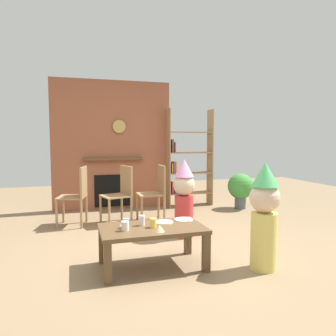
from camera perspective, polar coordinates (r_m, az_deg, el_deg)
name	(u,v)px	position (r m, az deg, el deg)	size (l,w,h in m)	color
ground_plane	(166,251)	(3.95, -0.42, -14.37)	(12.00, 12.00, 0.00)	#846B4C
brick_fireplace_feature	(112,146)	(6.22, -9.81, 3.89)	(2.20, 0.28, 2.40)	#935138
bookshelf	(186,162)	(6.37, 3.24, 1.06)	(0.90, 0.28, 1.90)	#9E7A51
coffee_table	(152,233)	(3.38, -2.78, -11.39)	(1.06, 0.62, 0.42)	brown
paper_cup_near_left	(153,223)	(3.33, -2.63, -9.63)	(0.07, 0.07, 0.09)	#F2CC4C
paper_cup_near_right	(126,223)	(3.34, -7.41, -9.63)	(0.06, 0.06, 0.09)	#669EE0
paper_cup_center	(142,220)	(3.41, -4.62, -9.19)	(0.06, 0.06, 0.11)	silver
paper_cup_far_left	(125,226)	(3.24, -7.57, -10.10)	(0.07, 0.07, 0.09)	silver
paper_plate_front	(164,222)	(3.52, -0.69, -9.50)	(0.19, 0.19, 0.01)	white
paper_plate_rear	(184,220)	(3.63, 2.77, -9.06)	(0.21, 0.21, 0.01)	white
birthday_cake_slice	(159,228)	(3.19, -1.54, -10.55)	(0.10, 0.10, 0.07)	#EAC68C
table_fork	(124,224)	(3.48, -7.80, -9.75)	(0.15, 0.02, 0.01)	silver
child_with_cone_hat	(264,213)	(3.41, 16.59, -7.64)	(0.30, 0.30, 1.09)	#E0CC66
child_in_pink	(184,196)	(4.36, 2.83, -4.95)	(0.29, 0.29, 1.05)	#D13838
dining_chair_left	(78,192)	(5.11, -15.62, -4.15)	(0.49, 0.49, 0.90)	#9E7A51
dining_chair_middle	(121,191)	(5.11, -8.26, -4.01)	(0.49, 0.49, 0.90)	#9E7A51
dining_chair_right	(156,190)	(5.19, -2.12, -3.83)	(0.40, 0.40, 0.90)	#9E7A51
potted_plant_tall	(241,188)	(6.29, 12.65, -3.37)	(0.48, 0.48, 0.67)	#4C5660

